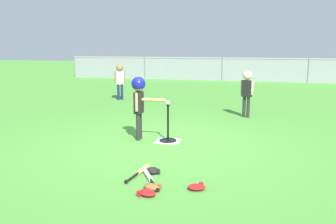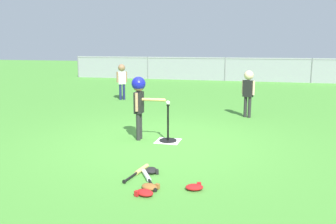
{
  "view_description": "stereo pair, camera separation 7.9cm",
  "coord_description": "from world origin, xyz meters",
  "px_view_note": "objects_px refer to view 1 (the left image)",
  "views": [
    {
      "loc": [
        1.55,
        -6.0,
        1.76
      ],
      "look_at": [
        0.05,
        0.13,
        0.55
      ],
      "focal_mm": 37.7,
      "sensor_mm": 36.0,
      "label": 1
    },
    {
      "loc": [
        1.63,
        -5.99,
        1.76
      ],
      "look_at": [
        0.05,
        0.13,
        0.55
      ],
      "focal_mm": 37.7,
      "sensor_mm": 36.0,
      "label": 2
    }
  ],
  "objects_px": {
    "fielder_deep_right": "(247,87)",
    "glove_by_plate": "(197,187)",
    "batter_child": "(139,95)",
    "baseball_on_tee": "(168,103)",
    "spare_bat_silver": "(149,177)",
    "glove_outfield_drop": "(147,193)",
    "spare_bat_wood": "(141,171)",
    "batting_tee": "(168,135)",
    "glove_tossed_aside": "(153,170)",
    "glove_near_bats": "(152,187)",
    "fielder_deep_center": "(120,77)"
  },
  "relations": [
    {
      "from": "fielder_deep_right",
      "to": "glove_by_plate",
      "type": "distance_m",
      "value": 4.76
    },
    {
      "from": "batter_child",
      "to": "glove_by_plate",
      "type": "distance_m",
      "value": 2.64
    },
    {
      "from": "baseball_on_tee",
      "to": "glove_by_plate",
      "type": "distance_m",
      "value": 2.36
    },
    {
      "from": "fielder_deep_right",
      "to": "spare_bat_silver",
      "type": "height_order",
      "value": "fielder_deep_right"
    },
    {
      "from": "fielder_deep_right",
      "to": "glove_outfield_drop",
      "type": "bearing_deg",
      "value": -101.46
    },
    {
      "from": "spare_bat_wood",
      "to": "glove_by_plate",
      "type": "height_order",
      "value": "glove_by_plate"
    },
    {
      "from": "batter_child",
      "to": "fielder_deep_right",
      "type": "distance_m",
      "value": 3.23
    },
    {
      "from": "batting_tee",
      "to": "glove_tossed_aside",
      "type": "xyz_separation_m",
      "value": [
        0.19,
        -1.65,
        -0.07
      ]
    },
    {
      "from": "batting_tee",
      "to": "glove_near_bats",
      "type": "distance_m",
      "value": 2.24
    },
    {
      "from": "baseball_on_tee",
      "to": "fielder_deep_right",
      "type": "distance_m",
      "value": 2.93
    },
    {
      "from": "baseball_on_tee",
      "to": "glove_tossed_aside",
      "type": "height_order",
      "value": "baseball_on_tee"
    },
    {
      "from": "glove_by_plate",
      "to": "glove_tossed_aside",
      "type": "height_order",
      "value": "same"
    },
    {
      "from": "baseball_on_tee",
      "to": "batter_child",
      "type": "xyz_separation_m",
      "value": [
        -0.55,
        -0.01,
        0.12
      ]
    },
    {
      "from": "spare_bat_wood",
      "to": "fielder_deep_center",
      "type": "bearing_deg",
      "value": 113.73
    },
    {
      "from": "fielder_deep_center",
      "to": "glove_outfield_drop",
      "type": "relative_size",
      "value": 4.41
    },
    {
      "from": "spare_bat_silver",
      "to": "glove_near_bats",
      "type": "xyz_separation_m",
      "value": [
        0.13,
        -0.31,
        0.01
      ]
    },
    {
      "from": "batting_tee",
      "to": "batter_child",
      "type": "distance_m",
      "value": 0.92
    },
    {
      "from": "batting_tee",
      "to": "glove_outfield_drop",
      "type": "xyz_separation_m",
      "value": [
        0.33,
        -2.39,
        -0.07
      ]
    },
    {
      "from": "glove_near_bats",
      "to": "glove_outfield_drop",
      "type": "bearing_deg",
      "value": -92.88
    },
    {
      "from": "batting_tee",
      "to": "spare_bat_silver",
      "type": "relative_size",
      "value": 1.1
    },
    {
      "from": "fielder_deep_right",
      "to": "glove_tossed_aside",
      "type": "bearing_deg",
      "value": -105.14
    },
    {
      "from": "baseball_on_tee",
      "to": "spare_bat_wood",
      "type": "bearing_deg",
      "value": -89.1
    },
    {
      "from": "spare_bat_wood",
      "to": "glove_outfield_drop",
      "type": "relative_size",
      "value": 2.58
    },
    {
      "from": "spare_bat_wood",
      "to": "glove_near_bats",
      "type": "xyz_separation_m",
      "value": [
        0.31,
        -0.51,
        0.01
      ]
    },
    {
      "from": "spare_bat_wood",
      "to": "glove_by_plate",
      "type": "distance_m",
      "value": 0.93
    },
    {
      "from": "batter_child",
      "to": "glove_tossed_aside",
      "type": "bearing_deg",
      "value": -65.7
    },
    {
      "from": "baseball_on_tee",
      "to": "glove_outfield_drop",
      "type": "relative_size",
      "value": 0.28
    },
    {
      "from": "baseball_on_tee",
      "to": "fielder_deep_center",
      "type": "xyz_separation_m",
      "value": [
        -2.69,
        4.49,
        0.02
      ]
    },
    {
      "from": "fielder_deep_center",
      "to": "glove_near_bats",
      "type": "bearing_deg",
      "value": -65.66
    },
    {
      "from": "batter_child",
      "to": "glove_tossed_aside",
      "type": "distance_m",
      "value": 1.97
    },
    {
      "from": "fielder_deep_right",
      "to": "glove_near_bats",
      "type": "height_order",
      "value": "fielder_deep_right"
    },
    {
      "from": "fielder_deep_right",
      "to": "glove_outfield_drop",
      "type": "height_order",
      "value": "fielder_deep_right"
    },
    {
      "from": "fielder_deep_right",
      "to": "baseball_on_tee",
      "type": "bearing_deg",
      "value": -117.3
    },
    {
      "from": "fielder_deep_center",
      "to": "glove_tossed_aside",
      "type": "height_order",
      "value": "fielder_deep_center"
    },
    {
      "from": "fielder_deep_center",
      "to": "spare_bat_wood",
      "type": "height_order",
      "value": "fielder_deep_center"
    },
    {
      "from": "spare_bat_wood",
      "to": "glove_outfield_drop",
      "type": "xyz_separation_m",
      "value": [
        0.3,
        -0.7,
        0.01
      ]
    },
    {
      "from": "batting_tee",
      "to": "spare_bat_silver",
      "type": "height_order",
      "value": "batting_tee"
    },
    {
      "from": "spare_bat_wood",
      "to": "baseball_on_tee",
      "type": "bearing_deg",
      "value": 90.9
    },
    {
      "from": "batter_child",
      "to": "glove_by_plate",
      "type": "bearing_deg",
      "value": -55.48
    },
    {
      "from": "batting_tee",
      "to": "glove_by_plate",
      "type": "distance_m",
      "value": 2.26
    },
    {
      "from": "batting_tee",
      "to": "glove_outfield_drop",
      "type": "bearing_deg",
      "value": -82.18
    },
    {
      "from": "spare_bat_silver",
      "to": "glove_tossed_aside",
      "type": "distance_m",
      "value": 0.25
    },
    {
      "from": "batting_tee",
      "to": "spare_bat_wood",
      "type": "relative_size",
      "value": 1.02
    },
    {
      "from": "glove_tossed_aside",
      "to": "spare_bat_silver",
      "type": "bearing_deg",
      "value": -86.31
    },
    {
      "from": "glove_by_plate",
      "to": "glove_near_bats",
      "type": "bearing_deg",
      "value": -166.61
    },
    {
      "from": "batting_tee",
      "to": "fielder_deep_right",
      "type": "bearing_deg",
      "value": 62.7
    },
    {
      "from": "glove_tossed_aside",
      "to": "glove_outfield_drop",
      "type": "xyz_separation_m",
      "value": [
        0.14,
        -0.74,
        0.0
      ]
    },
    {
      "from": "glove_by_plate",
      "to": "glove_outfield_drop",
      "type": "xyz_separation_m",
      "value": [
        -0.55,
        -0.31,
        0.0
      ]
    },
    {
      "from": "baseball_on_tee",
      "to": "glove_by_plate",
      "type": "relative_size",
      "value": 0.29
    },
    {
      "from": "spare_bat_silver",
      "to": "glove_by_plate",
      "type": "height_order",
      "value": "glove_by_plate"
    }
  ]
}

